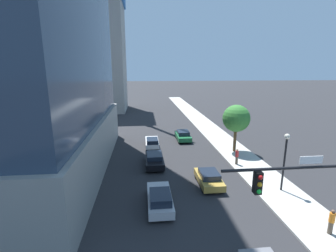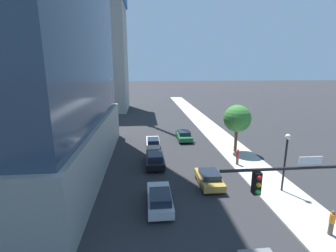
{
  "view_description": "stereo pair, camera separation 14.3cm",
  "coord_description": "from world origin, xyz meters",
  "px_view_note": "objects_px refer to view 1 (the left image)",
  "views": [
    {
      "loc": [
        -3.5,
        -6.26,
        10.21
      ],
      "look_at": [
        -1.72,
        10.78,
        6.13
      ],
      "focal_mm": 25.8,
      "sensor_mm": 36.0,
      "label": 1
    },
    {
      "loc": [
        -3.36,
        -6.28,
        10.21
      ],
      "look_at": [
        -1.72,
        10.78,
        6.13
      ],
      "focal_mm": 25.8,
      "sensor_mm": 36.0,
      "label": 2
    }
  ],
  "objects_px": {
    "car_green": "(183,135)",
    "car_white": "(152,142)",
    "street_lamp": "(285,153)",
    "pedestrian_orange_shirt": "(331,222)",
    "street_tree": "(236,119)",
    "construction_building": "(97,46)",
    "car_gold": "(209,178)",
    "car_black": "(154,159)",
    "traffic_light_pole": "(308,195)",
    "car_silver": "(160,199)",
    "pedestrian_red_shirt": "(237,156)"
  },
  "relations": [
    {
      "from": "street_tree",
      "to": "car_green",
      "type": "relative_size",
      "value": 1.33
    },
    {
      "from": "street_lamp",
      "to": "car_white",
      "type": "bearing_deg",
      "value": 128.52
    },
    {
      "from": "street_tree",
      "to": "pedestrian_red_shirt",
      "type": "distance_m",
      "value": 5.44
    },
    {
      "from": "street_tree",
      "to": "traffic_light_pole",
      "type": "bearing_deg",
      "value": -101.41
    },
    {
      "from": "car_black",
      "to": "pedestrian_red_shirt",
      "type": "relative_size",
      "value": 2.66
    },
    {
      "from": "car_silver",
      "to": "car_green",
      "type": "bearing_deg",
      "value": 74.99
    },
    {
      "from": "car_green",
      "to": "car_white",
      "type": "height_order",
      "value": "car_green"
    },
    {
      "from": "car_white",
      "to": "pedestrian_red_shirt",
      "type": "xyz_separation_m",
      "value": [
        8.82,
        -7.23,
        0.34
      ]
    },
    {
      "from": "pedestrian_red_shirt",
      "to": "construction_building",
      "type": "bearing_deg",
      "value": 118.35
    },
    {
      "from": "car_green",
      "to": "pedestrian_orange_shirt",
      "type": "bearing_deg",
      "value": -75.09
    },
    {
      "from": "construction_building",
      "to": "street_tree",
      "type": "xyz_separation_m",
      "value": [
        21.87,
        -33.92,
        -11.12
      ]
    },
    {
      "from": "street_lamp",
      "to": "pedestrian_orange_shirt",
      "type": "height_order",
      "value": "street_lamp"
    },
    {
      "from": "traffic_light_pole",
      "to": "car_black",
      "type": "distance_m",
      "value": 16.73
    },
    {
      "from": "street_tree",
      "to": "car_black",
      "type": "height_order",
      "value": "street_tree"
    },
    {
      "from": "car_white",
      "to": "car_gold",
      "type": "bearing_deg",
      "value": -67.75
    },
    {
      "from": "street_lamp",
      "to": "car_silver",
      "type": "distance_m",
      "value": 10.88
    },
    {
      "from": "street_tree",
      "to": "pedestrian_red_shirt",
      "type": "xyz_separation_m",
      "value": [
        -1.33,
        -4.14,
        -3.27
      ]
    },
    {
      "from": "car_green",
      "to": "pedestrian_red_shirt",
      "type": "bearing_deg",
      "value": -67.32
    },
    {
      "from": "car_black",
      "to": "car_silver",
      "type": "bearing_deg",
      "value": -90.0
    },
    {
      "from": "car_white",
      "to": "car_black",
      "type": "bearing_deg",
      "value": -90.0
    },
    {
      "from": "pedestrian_orange_shirt",
      "to": "car_green",
      "type": "bearing_deg",
      "value": 104.91
    },
    {
      "from": "pedestrian_red_shirt",
      "to": "traffic_light_pole",
      "type": "bearing_deg",
      "value": -99.46
    },
    {
      "from": "pedestrian_orange_shirt",
      "to": "traffic_light_pole",
      "type": "bearing_deg",
      "value": -146.15
    },
    {
      "from": "street_lamp",
      "to": "car_black",
      "type": "distance_m",
      "value": 12.73
    },
    {
      "from": "street_lamp",
      "to": "car_green",
      "type": "distance_m",
      "value": 17.17
    },
    {
      "from": "car_green",
      "to": "construction_building",
      "type": "bearing_deg",
      "value": 120.25
    },
    {
      "from": "car_green",
      "to": "car_white",
      "type": "relative_size",
      "value": 1.03
    },
    {
      "from": "construction_building",
      "to": "pedestrian_orange_shirt",
      "type": "xyz_separation_m",
      "value": [
        22.08,
        -49.56,
        -14.43
      ]
    },
    {
      "from": "car_silver",
      "to": "pedestrian_red_shirt",
      "type": "distance_m",
      "value": 11.41
    },
    {
      "from": "traffic_light_pole",
      "to": "car_silver",
      "type": "bearing_deg",
      "value": 133.3
    },
    {
      "from": "street_lamp",
      "to": "traffic_light_pole",
      "type": "bearing_deg",
      "value": -115.85
    },
    {
      "from": "car_black",
      "to": "construction_building",
      "type": "bearing_deg",
      "value": 107.49
    },
    {
      "from": "street_tree",
      "to": "pedestrian_orange_shirt",
      "type": "distance_m",
      "value": 15.99
    },
    {
      "from": "pedestrian_orange_shirt",
      "to": "car_white",
      "type": "bearing_deg",
      "value": 118.94
    },
    {
      "from": "construction_building",
      "to": "pedestrian_red_shirt",
      "type": "bearing_deg",
      "value": -61.65
    },
    {
      "from": "car_black",
      "to": "car_gold",
      "type": "relative_size",
      "value": 1.14
    },
    {
      "from": "street_tree",
      "to": "construction_building",
      "type": "bearing_deg",
      "value": 122.81
    },
    {
      "from": "construction_building",
      "to": "street_tree",
      "type": "relative_size",
      "value": 6.37
    },
    {
      "from": "street_tree",
      "to": "car_green",
      "type": "distance_m",
      "value": 8.83
    },
    {
      "from": "car_white",
      "to": "pedestrian_red_shirt",
      "type": "distance_m",
      "value": 11.41
    },
    {
      "from": "car_green",
      "to": "pedestrian_orange_shirt",
      "type": "height_order",
      "value": "pedestrian_orange_shirt"
    },
    {
      "from": "traffic_light_pole",
      "to": "street_lamp",
      "type": "relative_size",
      "value": 1.3
    },
    {
      "from": "pedestrian_red_shirt",
      "to": "pedestrian_orange_shirt",
      "type": "bearing_deg",
      "value": -82.37
    },
    {
      "from": "traffic_light_pole",
      "to": "pedestrian_red_shirt",
      "type": "bearing_deg",
      "value": 80.54
    },
    {
      "from": "car_gold",
      "to": "car_white",
      "type": "xyz_separation_m",
      "value": [
        -4.63,
        11.31,
        0.03
      ]
    },
    {
      "from": "car_silver",
      "to": "pedestrian_orange_shirt",
      "type": "height_order",
      "value": "pedestrian_orange_shirt"
    },
    {
      "from": "traffic_light_pole",
      "to": "car_gold",
      "type": "bearing_deg",
      "value": 100.39
    },
    {
      "from": "street_tree",
      "to": "pedestrian_orange_shirt",
      "type": "height_order",
      "value": "street_tree"
    },
    {
      "from": "street_lamp",
      "to": "car_gold",
      "type": "xyz_separation_m",
      "value": [
        -5.82,
        1.81,
        -2.8
      ]
    },
    {
      "from": "car_gold",
      "to": "pedestrian_orange_shirt",
      "type": "height_order",
      "value": "pedestrian_orange_shirt"
    }
  ]
}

